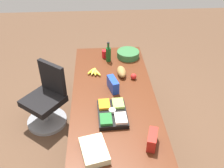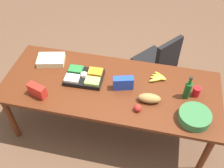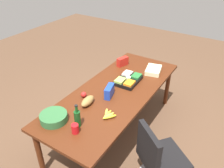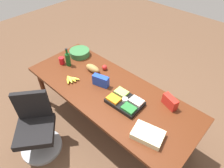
{
  "view_description": "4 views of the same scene",
  "coord_description": "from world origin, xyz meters",
  "px_view_note": "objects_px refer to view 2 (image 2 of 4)",
  "views": [
    {
      "loc": [
        2.25,
        -0.17,
        2.6
      ],
      "look_at": [
        -0.15,
        -0.01,
        0.85
      ],
      "focal_mm": 40.25,
      "sensor_mm": 36.0,
      "label": 1
    },
    {
      "loc": [
        -0.45,
        1.93,
        2.86
      ],
      "look_at": [
        -0.03,
        0.05,
        0.85
      ],
      "focal_mm": 41.54,
      "sensor_mm": 36.0,
      "label": 2
    },
    {
      "loc": [
        -2.25,
        -1.38,
        2.54
      ],
      "look_at": [
        0.06,
        0.09,
        0.82
      ],
      "focal_mm": 36.51,
      "sensor_mm": 36.0,
      "label": 3
    },
    {
      "loc": [
        1.32,
        -1.34,
        2.57
      ],
      "look_at": [
        -0.02,
        0.08,
        0.81
      ],
      "focal_mm": 31.72,
      "sensor_mm": 36.0,
      "label": 4
    }
  ],
  "objects_px": {
    "sheet_cake": "(51,60)",
    "red_solo_cup": "(196,92)",
    "office_chair": "(156,67)",
    "veggie_tray": "(84,77)",
    "bread_loaf": "(149,98)",
    "chip_bag_red": "(37,91)",
    "banana_bunch": "(158,78)",
    "conference_table": "(110,90)",
    "salad_bowl": "(195,117)",
    "apple_red": "(138,108)",
    "chip_bag_blue": "(123,83)",
    "wine_bottle": "(188,90)"
  },
  "relations": [
    {
      "from": "conference_table",
      "to": "office_chair",
      "type": "relative_size",
      "value": 2.74
    },
    {
      "from": "chip_bag_blue",
      "to": "red_solo_cup",
      "type": "bearing_deg",
      "value": -175.21
    },
    {
      "from": "sheet_cake",
      "to": "red_solo_cup",
      "type": "height_order",
      "value": "red_solo_cup"
    },
    {
      "from": "office_chair",
      "to": "salad_bowl",
      "type": "relative_size",
      "value": 2.8
    },
    {
      "from": "sheet_cake",
      "to": "banana_bunch",
      "type": "relative_size",
      "value": 1.59
    },
    {
      "from": "office_chair",
      "to": "sheet_cake",
      "type": "height_order",
      "value": "office_chair"
    },
    {
      "from": "wine_bottle",
      "to": "banana_bunch",
      "type": "bearing_deg",
      "value": -32.82
    },
    {
      "from": "chip_bag_red",
      "to": "wine_bottle",
      "type": "distance_m",
      "value": 1.58
    },
    {
      "from": "veggie_tray",
      "to": "chip_bag_blue",
      "type": "bearing_deg",
      "value": 175.21
    },
    {
      "from": "veggie_tray",
      "to": "apple_red",
      "type": "height_order",
      "value": "veggie_tray"
    },
    {
      "from": "conference_table",
      "to": "salad_bowl",
      "type": "distance_m",
      "value": 0.96
    },
    {
      "from": "veggie_tray",
      "to": "chip_bag_blue",
      "type": "height_order",
      "value": "chip_bag_blue"
    },
    {
      "from": "salad_bowl",
      "to": "chip_bag_blue",
      "type": "distance_m",
      "value": 0.81
    },
    {
      "from": "sheet_cake",
      "to": "bread_loaf",
      "type": "distance_m",
      "value": 1.29
    },
    {
      "from": "chip_bag_red",
      "to": "salad_bowl",
      "type": "distance_m",
      "value": 1.63
    },
    {
      "from": "banana_bunch",
      "to": "chip_bag_blue",
      "type": "height_order",
      "value": "chip_bag_blue"
    },
    {
      "from": "red_solo_cup",
      "to": "bread_loaf",
      "type": "distance_m",
      "value": 0.52
    },
    {
      "from": "chip_bag_red",
      "to": "chip_bag_blue",
      "type": "height_order",
      "value": "chip_bag_blue"
    },
    {
      "from": "conference_table",
      "to": "red_solo_cup",
      "type": "distance_m",
      "value": 0.94
    },
    {
      "from": "veggie_tray",
      "to": "salad_bowl",
      "type": "xyz_separation_m",
      "value": [
        -1.22,
        0.31,
        0.01
      ]
    },
    {
      "from": "chip_bag_blue",
      "to": "wine_bottle",
      "type": "relative_size",
      "value": 0.77
    },
    {
      "from": "banana_bunch",
      "to": "wine_bottle",
      "type": "distance_m",
      "value": 0.38
    },
    {
      "from": "veggie_tray",
      "to": "chip_bag_blue",
      "type": "distance_m",
      "value": 0.46
    },
    {
      "from": "office_chair",
      "to": "sheet_cake",
      "type": "relative_size",
      "value": 2.77
    },
    {
      "from": "banana_bunch",
      "to": "salad_bowl",
      "type": "relative_size",
      "value": 0.63
    },
    {
      "from": "salad_bowl",
      "to": "conference_table",
      "type": "bearing_deg",
      "value": -16.58
    },
    {
      "from": "red_solo_cup",
      "to": "chip_bag_red",
      "type": "distance_m",
      "value": 1.69
    },
    {
      "from": "office_chair",
      "to": "chip_bag_blue",
      "type": "relative_size",
      "value": 4.02
    },
    {
      "from": "conference_table",
      "to": "wine_bottle",
      "type": "bearing_deg",
      "value": -178.77
    },
    {
      "from": "veggie_tray",
      "to": "red_solo_cup",
      "type": "relative_size",
      "value": 3.91
    },
    {
      "from": "bread_loaf",
      "to": "office_chair",
      "type": "bearing_deg",
      "value": -91.26
    },
    {
      "from": "veggie_tray",
      "to": "salad_bowl",
      "type": "height_order",
      "value": "salad_bowl"
    },
    {
      "from": "veggie_tray",
      "to": "apple_red",
      "type": "bearing_deg",
      "value": 154.55
    },
    {
      "from": "banana_bunch",
      "to": "red_solo_cup",
      "type": "distance_m",
      "value": 0.44
    },
    {
      "from": "banana_bunch",
      "to": "chip_bag_blue",
      "type": "bearing_deg",
      "value": 30.86
    },
    {
      "from": "bread_loaf",
      "to": "chip_bag_red",
      "type": "xyz_separation_m",
      "value": [
        1.17,
        0.17,
        0.02
      ]
    },
    {
      "from": "office_chair",
      "to": "red_solo_cup",
      "type": "xyz_separation_m",
      "value": [
        -0.45,
        0.84,
        0.49
      ]
    },
    {
      "from": "salad_bowl",
      "to": "wine_bottle",
      "type": "distance_m",
      "value": 0.31
    },
    {
      "from": "wine_bottle",
      "to": "office_chair",
      "type": "bearing_deg",
      "value": -68.3
    },
    {
      "from": "conference_table",
      "to": "chip_bag_red",
      "type": "distance_m",
      "value": 0.8
    },
    {
      "from": "chip_bag_red",
      "to": "sheet_cake",
      "type": "bearing_deg",
      "value": -83.27
    },
    {
      "from": "banana_bunch",
      "to": "conference_table",
      "type": "bearing_deg",
      "value": 23.1
    },
    {
      "from": "conference_table",
      "to": "red_solo_cup",
      "type": "height_order",
      "value": "red_solo_cup"
    },
    {
      "from": "red_solo_cup",
      "to": "chip_bag_blue",
      "type": "height_order",
      "value": "chip_bag_blue"
    },
    {
      "from": "conference_table",
      "to": "apple_red",
      "type": "height_order",
      "value": "apple_red"
    },
    {
      "from": "bread_loaf",
      "to": "chip_bag_blue",
      "type": "distance_m",
      "value": 0.33
    },
    {
      "from": "red_solo_cup",
      "to": "apple_red",
      "type": "bearing_deg",
      "value": 30.66
    },
    {
      "from": "conference_table",
      "to": "sheet_cake",
      "type": "height_order",
      "value": "sheet_cake"
    },
    {
      "from": "office_chair",
      "to": "veggie_tray",
      "type": "relative_size",
      "value": 2.06
    },
    {
      "from": "banana_bunch",
      "to": "wine_bottle",
      "type": "relative_size",
      "value": 0.7
    }
  ]
}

